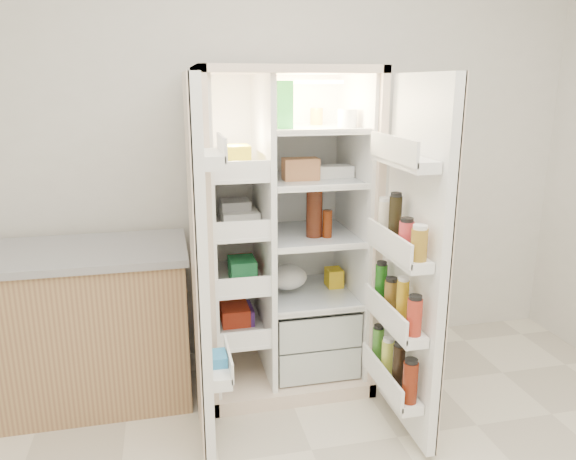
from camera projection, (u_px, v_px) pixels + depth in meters
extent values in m
cube|color=silver|center=(266.00, 145.00, 3.33)|extent=(4.00, 0.02, 2.70)
cube|color=beige|center=(272.00, 219.00, 3.38)|extent=(0.92, 0.04, 1.80)
cube|color=beige|center=(204.00, 237.00, 2.98)|extent=(0.04, 0.70, 1.80)
cube|color=beige|center=(357.00, 228.00, 3.16)|extent=(0.04, 0.70, 1.80)
cube|color=beige|center=(282.00, 70.00, 2.84)|extent=(0.92, 0.70, 0.04)
cube|color=beige|center=(283.00, 369.00, 3.29)|extent=(0.92, 0.70, 0.08)
cube|color=white|center=(272.00, 217.00, 3.35)|extent=(0.84, 0.02, 1.68)
cube|color=white|center=(210.00, 233.00, 2.98)|extent=(0.02, 0.62, 1.68)
cube|color=white|center=(352.00, 225.00, 3.15)|extent=(0.02, 0.62, 1.68)
cube|color=white|center=(264.00, 230.00, 3.04)|extent=(0.03, 0.62, 1.68)
cube|color=silver|center=(309.00, 346.00, 3.27)|extent=(0.47, 0.52, 0.19)
cube|color=silver|center=(309.00, 316.00, 3.22)|extent=(0.47, 0.52, 0.19)
cube|color=#FFD18C|center=(309.00, 82.00, 2.94)|extent=(0.30, 0.30, 0.02)
cube|color=white|center=(238.00, 327.00, 3.16)|extent=(0.28, 0.58, 0.02)
cube|color=white|center=(237.00, 278.00, 3.08)|extent=(0.28, 0.58, 0.02)
cube|color=white|center=(236.00, 227.00, 3.00)|extent=(0.28, 0.58, 0.02)
cube|color=white|center=(234.00, 173.00, 2.92)|extent=(0.28, 0.58, 0.02)
cube|color=silver|center=(309.00, 293.00, 3.20)|extent=(0.49, 0.58, 0.01)
cube|color=silver|center=(309.00, 234.00, 3.11)|extent=(0.49, 0.58, 0.01)
cube|color=silver|center=(310.00, 179.00, 3.03)|extent=(0.49, 0.58, 0.02)
cube|color=silver|center=(310.00, 128.00, 2.95)|extent=(0.49, 0.58, 0.02)
cube|color=red|center=(238.00, 317.00, 3.14)|extent=(0.16, 0.20, 0.10)
cube|color=#217942|center=(237.00, 266.00, 3.06)|extent=(0.14, 0.18, 0.12)
cube|color=white|center=(236.00, 219.00, 2.99)|extent=(0.20, 0.22, 0.07)
cube|color=yellow|center=(234.00, 158.00, 2.90)|extent=(0.15, 0.16, 0.14)
cube|color=#5A3091|center=(238.00, 318.00, 3.14)|extent=(0.18, 0.20, 0.09)
cube|color=red|center=(237.00, 268.00, 3.06)|extent=(0.14, 0.18, 0.10)
cube|color=silver|center=(236.00, 214.00, 2.98)|extent=(0.16, 0.16, 0.12)
sphere|color=orange|center=(292.00, 364.00, 3.18)|extent=(0.07, 0.07, 0.07)
sphere|color=orange|center=(305.00, 359.00, 3.24)|extent=(0.07, 0.07, 0.07)
sphere|color=orange|center=(323.00, 361.00, 3.23)|extent=(0.07, 0.07, 0.07)
sphere|color=orange|center=(295.00, 352.00, 3.33)|extent=(0.07, 0.07, 0.07)
sphere|color=orange|center=(311.00, 352.00, 3.33)|extent=(0.07, 0.07, 0.07)
sphere|color=orange|center=(329.00, 353.00, 3.31)|extent=(0.07, 0.07, 0.07)
ellipsoid|color=#3A7426|center=(309.00, 312.00, 3.23)|extent=(0.26, 0.24, 0.11)
cylinder|color=#4B1E10|center=(314.00, 212.00, 3.00)|extent=(0.09, 0.09, 0.28)
cylinder|color=#63230B|center=(327.00, 224.00, 3.00)|extent=(0.05, 0.05, 0.15)
cube|color=green|center=(284.00, 105.00, 2.79)|extent=(0.08, 0.08, 0.24)
cylinder|color=white|center=(347.00, 118.00, 2.89)|extent=(0.10, 0.10, 0.09)
cylinder|color=#A68226|center=(316.00, 116.00, 3.07)|extent=(0.07, 0.07, 0.09)
cube|color=white|center=(329.00, 171.00, 3.02)|extent=(0.26, 0.11, 0.06)
cube|color=#B27347|center=(301.00, 169.00, 2.94)|extent=(0.19, 0.11, 0.12)
ellipsoid|color=silver|center=(288.00, 282.00, 3.17)|extent=(0.22, 0.20, 0.14)
cube|color=yellow|center=(334.00, 277.00, 3.28)|extent=(0.09, 0.11, 0.11)
cube|color=white|center=(200.00, 271.00, 2.45)|extent=(0.05, 0.40, 1.72)
cube|color=beige|center=(195.00, 271.00, 2.44)|extent=(0.01, 0.40, 1.72)
cube|color=white|center=(219.00, 369.00, 2.59)|extent=(0.09, 0.32, 0.06)
cube|color=white|center=(212.00, 159.00, 2.33)|extent=(0.09, 0.32, 0.06)
cube|color=#338CCC|center=(219.00, 363.00, 2.58)|extent=(0.07, 0.12, 0.10)
cube|color=white|center=(415.00, 261.00, 2.58)|extent=(0.05, 0.58, 1.72)
cube|color=beige|center=(420.00, 261.00, 2.58)|extent=(0.01, 0.58, 1.72)
cube|color=white|center=(391.00, 384.00, 2.72)|extent=(0.11, 0.50, 0.05)
cube|color=white|center=(395.00, 321.00, 2.64)|extent=(0.11, 0.50, 0.05)
cube|color=white|center=(399.00, 252.00, 2.54)|extent=(0.11, 0.50, 0.05)
cube|color=white|center=(404.00, 161.00, 2.43)|extent=(0.11, 0.50, 0.05)
cylinder|color=#621B0A|center=(410.00, 382.00, 2.50)|extent=(0.07, 0.07, 0.20)
cylinder|color=black|center=(399.00, 367.00, 2.62)|extent=(0.06, 0.06, 0.22)
cylinder|color=#C1CF45|center=(388.00, 357.00, 2.75)|extent=(0.06, 0.06, 0.18)
cylinder|color=#3D7D29|center=(378.00, 345.00, 2.87)|extent=(0.06, 0.06, 0.19)
cylinder|color=#A0291A|center=(414.00, 317.00, 2.42)|extent=(0.07, 0.07, 0.17)
cylinder|color=#B98C15|center=(402.00, 302.00, 2.54)|extent=(0.06, 0.06, 0.21)
cylinder|color=brown|center=(391.00, 297.00, 2.66)|extent=(0.07, 0.07, 0.16)
cylinder|color=#1A5B14|center=(381.00, 283.00, 2.78)|extent=(0.06, 0.06, 0.20)
cylinder|color=olive|center=(419.00, 245.00, 2.33)|extent=(0.07, 0.07, 0.14)
cylinder|color=#C53238|center=(406.00, 237.00, 2.45)|extent=(0.07, 0.07, 0.14)
cylinder|color=black|center=(395.00, 220.00, 2.56)|extent=(0.06, 0.06, 0.23)
cylinder|color=#EEE0C4|center=(384.00, 219.00, 2.69)|extent=(0.06, 0.06, 0.18)
cube|color=#A28051|center=(79.00, 329.00, 2.98)|extent=(1.16, 0.60, 0.83)
cube|color=gray|center=(71.00, 253.00, 2.86)|extent=(1.20, 0.64, 0.04)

